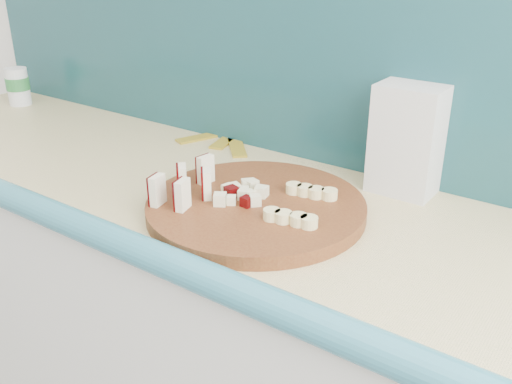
{
  "coord_description": "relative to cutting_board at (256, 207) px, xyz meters",
  "views": [
    {
      "loc": [
        0.92,
        0.59,
        1.44
      ],
      "look_at": [
        0.31,
        1.45,
        0.96
      ],
      "focal_mm": 40.0,
      "sensor_mm": 36.0,
      "label": 1
    }
  ],
  "objects": [
    {
      "name": "backsplash",
      "position": [
        -0.21,
        0.34,
        0.24
      ],
      "size": [
        2.2,
        0.02,
        0.5
      ],
      "primitive_type": "cube",
      "color": "teal",
      "rests_on": "kitchen_counter"
    },
    {
      "name": "apple_wedges",
      "position": [
        -0.13,
        -0.07,
        0.04
      ],
      "size": [
        0.09,
        0.18,
        0.06
      ],
      "color": "#F9EEC7",
      "rests_on": "cutting_board"
    },
    {
      "name": "flour_bag",
      "position": [
        0.2,
        0.28,
        0.11
      ],
      "size": [
        0.14,
        0.1,
        0.24
      ],
      "primitive_type": "cube",
      "rotation": [
        0.0,
        0.0,
        -0.0
      ],
      "color": "silver",
      "rests_on": "kitchen_counter"
    },
    {
      "name": "canister",
      "position": [
        -1.13,
        0.21,
        0.05
      ],
      "size": [
        0.08,
        0.08,
        0.12
      ],
      "rotation": [
        0.0,
        0.0,
        -0.28
      ],
      "color": "white",
      "rests_on": "kitchen_counter"
    },
    {
      "name": "banana_slices",
      "position": [
        0.09,
        0.02,
        0.02
      ],
      "size": [
        0.14,
        0.18,
        0.02
      ],
      "color": "#F2E194",
      "rests_on": "cutting_board"
    },
    {
      "name": "banana_peel",
      "position": [
        -0.33,
        0.31,
        -0.01
      ],
      "size": [
        0.24,
        0.2,
        0.01
      ],
      "rotation": [
        0.0,
        0.0,
        0.06
      ],
      "color": "gold",
      "rests_on": "kitchen_counter"
    },
    {
      "name": "kitchen_counter",
      "position": [
        -0.21,
        0.05,
        -0.47
      ],
      "size": [
        2.2,
        0.63,
        0.91
      ],
      "color": "silver",
      "rests_on": "ground"
    },
    {
      "name": "cutting_board",
      "position": [
        0.0,
        0.0,
        0.0
      ],
      "size": [
        0.54,
        0.54,
        0.03
      ],
      "primitive_type": "cylinder",
      "rotation": [
        0.0,
        0.0,
        0.22
      ],
      "color": "#4F2010",
      "rests_on": "kitchen_counter"
    },
    {
      "name": "apple_chunks",
      "position": [
        -0.03,
        -0.01,
        0.03
      ],
      "size": [
        0.07,
        0.07,
        0.02
      ],
      "color": "#F7F2C6",
      "rests_on": "cutting_board"
    }
  ]
}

